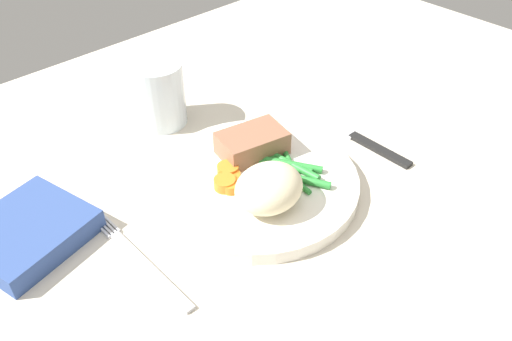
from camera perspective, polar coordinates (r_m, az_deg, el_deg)
name	(u,v)px	position (r cm, az deg, el deg)	size (l,w,h in cm)	color
dining_table	(281,189)	(63.01, 2.71, -1.99)	(120.00, 90.00, 2.00)	beige
dinner_plate	(256,183)	(61.03, 0.00, -1.31)	(23.50, 23.50, 1.60)	white
meat_portion	(254,142)	(63.47, -0.20, 3.08)	(7.82, 5.05, 2.87)	#936047
mashed_potatoes	(269,188)	(55.57, 1.39, -1.89)	(7.69, 6.56, 4.65)	beige
carrot_slices	(228,178)	(59.60, -3.03, -0.85)	(4.32, 4.65, 1.24)	orange
green_beans	(289,169)	(61.23, 3.53, 0.19)	(5.84, 10.04, 0.88)	#2D8C38
fork	(140,260)	(54.71, -12.30, -9.34)	(1.44, 16.60, 0.40)	silver
knife	(347,133)	(71.00, 9.74, 4.02)	(1.70, 20.50, 0.64)	black
water_glass	(159,97)	(71.68, -10.35, 7.72)	(6.88, 6.88, 8.64)	silver
napkin	(28,232)	(59.52, -23.27, -6.06)	(11.49, 10.41, 2.39)	#334C8C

